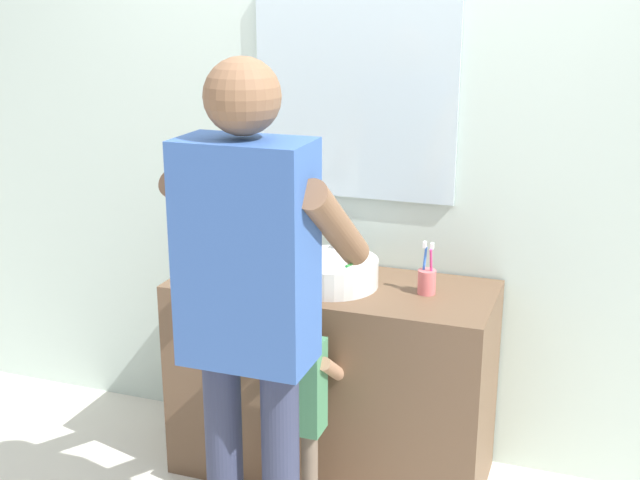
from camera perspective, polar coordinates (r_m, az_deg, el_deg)
The scene contains 8 objects.
back_wall at distance 3.49m, azimuth 2.61°, elevation 6.61°, with size 4.40×0.10×2.70m.
vanity_cabinet at distance 3.49m, azimuth 0.84°, elevation -9.52°, with size 1.29×0.54×0.84m, color brown.
sink_basin at distance 3.29m, azimuth 0.76°, elevation -2.19°, with size 0.38×0.38×0.11m.
faucet at distance 3.48m, azimuth 1.97°, elevation -0.66°, with size 0.18×0.14×0.18m.
toothbrush_cup at distance 3.23m, azimuth 7.35°, elevation -2.76°, with size 0.07×0.07×0.21m.
soap_bottle at distance 3.39m, azimuth -4.91°, elevation -1.44°, with size 0.06×0.06×0.17m.
child_toddler at distance 3.10m, azimuth -1.59°, elevation -10.73°, with size 0.28×0.28×0.90m.
adult_parent at distance 2.63m, azimuth -4.85°, elevation -3.17°, with size 0.55×0.58×1.79m.
Camera 1 is at (1.00, -2.66, 1.98)m, focal length 46.57 mm.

